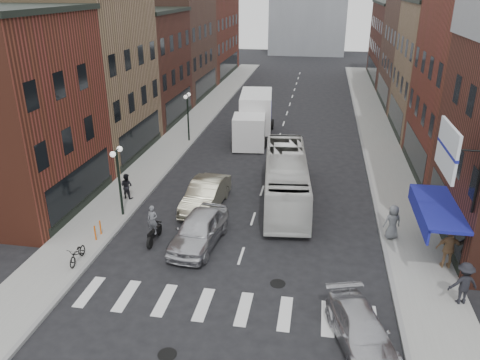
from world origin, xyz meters
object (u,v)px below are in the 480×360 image
(bike_rack, at_px, (98,230))
(ped_left_solo, at_px, (127,186))
(billboard_sign, at_px, (449,151))
(sedan_left_far, at_px, (206,194))
(box_truck, at_px, (254,118))
(ped_right_a, at_px, (464,283))
(streetlamp_far, at_px, (188,108))
(motorcycle_rider, at_px, (153,225))
(curb_car, at_px, (361,330))
(sedan_left_near, at_px, (199,230))
(transit_bus, at_px, (286,178))
(ped_right_c, at_px, (393,222))
(parked_bicycle, at_px, (77,254))
(ped_right_b, at_px, (449,249))
(streetlamp_near, at_px, (118,169))

(bike_rack, height_order, ped_left_solo, ped_left_solo)
(billboard_sign, bearing_deg, sedan_left_far, 154.60)
(ped_left_solo, bearing_deg, box_truck, -97.53)
(bike_rack, relative_size, ped_right_a, 0.43)
(box_truck, bearing_deg, streetlamp_far, -165.69)
(motorcycle_rider, height_order, curb_car, motorcycle_rider)
(motorcycle_rider, xyz_separation_m, sedan_left_near, (2.36, 0.16, -0.11))
(motorcycle_rider, bearing_deg, bike_rack, -168.54)
(billboard_sign, xyz_separation_m, sedan_left_far, (-11.58, 5.50, -5.30))
(transit_bus, xyz_separation_m, ped_left_solo, (-9.59, -1.66, -0.51))
(billboard_sign, bearing_deg, ped_right_a, -59.76)
(ped_right_c, bearing_deg, transit_bus, -52.38)
(parked_bicycle, bearing_deg, billboard_sign, 1.60)
(streetlamp_far, relative_size, ped_right_b, 2.08)
(billboard_sign, distance_m, ped_right_b, 5.19)
(bike_rack, bearing_deg, motorcycle_rider, 5.26)
(curb_car, bearing_deg, parked_bicycle, 149.27)
(streetlamp_near, xyz_separation_m, ped_right_c, (14.80, -0.16, -1.84))
(billboard_sign, distance_m, streetlamp_near, 16.68)
(streetlamp_far, distance_m, ped_right_b, 23.79)
(billboard_sign, relative_size, sedan_left_near, 0.74)
(bike_rack, height_order, ped_right_c, ped_right_c)
(sedan_left_far, distance_m, parked_bicycle, 8.37)
(transit_bus, xyz_separation_m, parked_bicycle, (-9.09, -8.88, -0.88))
(box_truck, height_order, ped_right_a, box_truck)
(streetlamp_far, xyz_separation_m, parked_bicycle, (-0.10, -19.05, -2.34))
(bike_rack, relative_size, transit_bus, 0.08)
(box_truck, xyz_separation_m, ped_right_a, (11.72, -21.15, -0.75))
(motorcycle_rider, distance_m, ped_right_c, 12.27)
(billboard_sign, bearing_deg, sedan_left_near, 173.54)
(billboard_sign, relative_size, transit_bus, 0.35)
(sedan_left_near, bearing_deg, bike_rack, -169.39)
(bike_rack, bearing_deg, ped_right_c, 9.61)
(billboard_sign, height_order, bike_rack, billboard_sign)
(streetlamp_near, bearing_deg, streetlamp_far, 90.00)
(box_truck, distance_m, ped_right_c, 18.73)
(ped_right_b, xyz_separation_m, ped_right_c, (-2.20, 2.39, -0.07))
(box_truck, relative_size, ped_right_a, 4.68)
(box_truck, height_order, transit_bus, box_truck)
(ped_right_c, bearing_deg, curb_car, 57.98)
(streetlamp_far, bearing_deg, parked_bicycle, -90.30)
(streetlamp_near, distance_m, sedan_left_far, 5.26)
(bike_rack, relative_size, parked_bicycle, 0.50)
(box_truck, relative_size, transit_bus, 0.84)
(bike_rack, relative_size, ped_right_c, 0.44)
(ped_right_a, xyz_separation_m, ped_right_c, (-2.18, 5.05, -0.02))
(sedan_left_near, xyz_separation_m, ped_right_a, (11.88, -2.94, 0.23))
(motorcycle_rider, bearing_deg, box_truck, 88.37)
(sedan_left_near, relative_size, curb_car, 1.14)
(box_truck, bearing_deg, sedan_left_far, -99.46)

